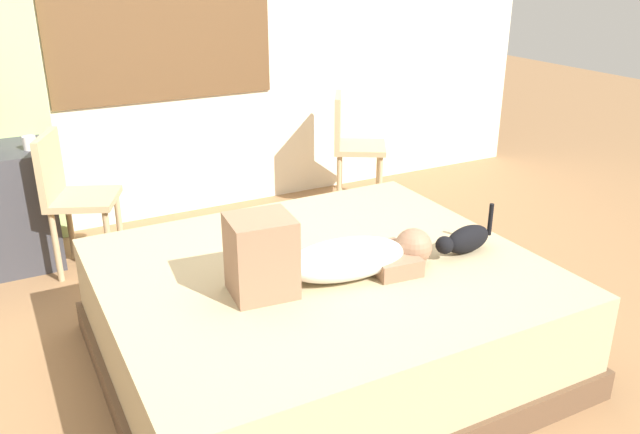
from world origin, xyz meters
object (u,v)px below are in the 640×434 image
at_px(bed, 321,315).
at_px(person_lying, 325,257).
at_px(cat, 465,240).
at_px(chair_by_desk, 70,192).
at_px(chair_spare, 351,141).
at_px(cup, 30,143).

height_order(bed, person_lying, person_lying).
relative_size(bed, cat, 5.53).
bearing_deg(cat, person_lying, 175.42).
xyz_separation_m(chair_by_desk, chair_spare, (2.04, 0.19, 0.00)).
xyz_separation_m(bed, person_lying, (-0.05, -0.13, 0.37)).
bearing_deg(cup, chair_spare, -0.25).
relative_size(person_lying, chair_by_desk, 1.10).
height_order(person_lying, cup, person_lying).
relative_size(person_lying, chair_spare, 1.10).
xyz_separation_m(person_lying, chair_by_desk, (-0.80, 1.69, -0.11)).
bearing_deg(bed, chair_by_desk, 118.85).
xyz_separation_m(cup, chair_by_desk, (0.16, -0.20, -0.27)).
relative_size(bed, chair_spare, 2.29).
xyz_separation_m(cat, chair_spare, (0.51, 1.94, -0.06)).
height_order(bed, chair_by_desk, chair_by_desk).
distance_m(person_lying, chair_by_desk, 1.87).
bearing_deg(chair_spare, cat, -104.78).
bearing_deg(bed, chair_spare, 55.98).
relative_size(cat, cup, 4.45).
relative_size(chair_by_desk, chair_spare, 1.00).
relative_size(person_lying, cup, 11.75).
height_order(person_lying, cat, person_lying).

